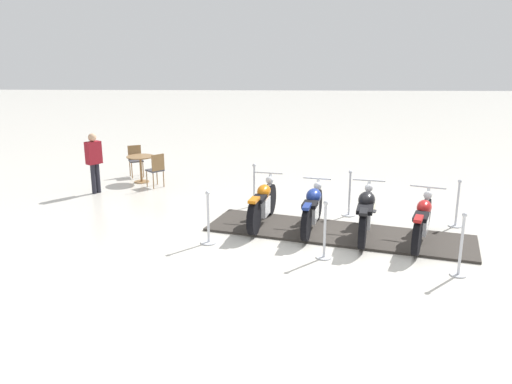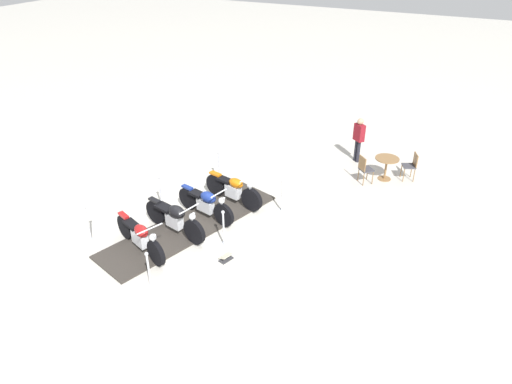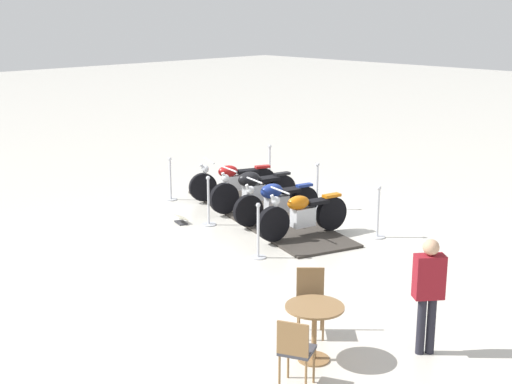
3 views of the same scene
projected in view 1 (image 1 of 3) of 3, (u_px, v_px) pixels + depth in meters
The scene contains 17 objects.
ground_plane at pixel (338, 234), 11.04m from camera, with size 80.00×80.00×0.00m, color beige.
display_platform at pixel (338, 233), 11.03m from camera, with size 5.57×1.50×0.05m, color #38332D.
motorcycle_maroon at pixel (423, 220), 10.39m from camera, with size 2.13×1.04×1.00m.
motorcycle_black at pixel (366, 212), 10.74m from camera, with size 2.24×0.81×1.04m.
motorcycle_navy at pixel (313, 208), 11.11m from camera, with size 2.10×0.74×1.01m.
motorcycle_copper at pixel (263, 203), 11.46m from camera, with size 2.14×0.75×1.04m.
stanchion_left_front at pixel (460, 253), 8.92m from camera, with size 0.28×0.28×1.14m.
stanchion_left_mid at pixel (325, 238), 9.68m from camera, with size 0.29×0.29×1.12m.
stanchion_left_rear at pixel (208, 226), 10.45m from camera, with size 0.33×0.33×1.09m.
stanchion_right_front at pixel (457, 210), 11.44m from camera, with size 0.30×0.30×1.07m.
stanchion_right_mid at pixel (349, 200), 12.19m from camera, with size 0.32×0.32×1.10m.
stanchion_right_rear at pixel (254, 191), 12.94m from camera, with size 0.29×0.29×1.08m.
info_placard at pixel (368, 209), 12.60m from camera, with size 0.32×0.41×0.18m.
cafe_table at pixel (141, 163), 15.21m from camera, with size 0.79×0.79×0.78m.
cafe_chair_near_table at pixel (135, 158), 15.95m from camera, with size 0.53×0.53×0.94m.
cafe_chair_across_table at pixel (156, 168), 14.64m from camera, with size 0.57×0.57×0.97m.
bystander_person at pixel (94, 158), 13.95m from camera, with size 0.45×0.42×1.64m.
Camera 1 is at (-10.46, 1.39, 3.79)m, focal length 36.55 mm.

